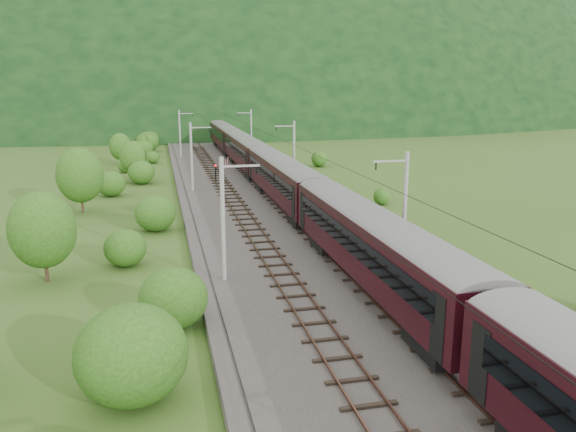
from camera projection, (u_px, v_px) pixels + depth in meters
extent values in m
plane|color=#345019|center=(316.00, 277.00, 37.84)|extent=(600.00, 600.00, 0.00)
cube|color=#38332D|center=(284.00, 236.00, 47.28)|extent=(14.00, 220.00, 0.30)
cube|color=#512F22|center=(247.00, 235.00, 46.52)|extent=(0.08, 220.00, 0.15)
cube|color=#512F22|center=(264.00, 234.00, 46.83)|extent=(0.08, 220.00, 0.15)
cube|color=black|center=(256.00, 236.00, 46.71)|extent=(2.40, 220.00, 0.12)
cube|color=#512F22|center=(303.00, 231.00, 47.57)|extent=(0.08, 220.00, 0.15)
cube|color=#512F22|center=(320.00, 230.00, 47.89)|extent=(0.08, 220.00, 0.15)
cube|color=black|center=(311.00, 232.00, 47.76)|extent=(2.40, 220.00, 0.12)
cylinder|color=gray|center=(223.00, 220.00, 35.48)|extent=(0.28, 0.28, 8.00)
cube|color=gray|center=(241.00, 166.00, 34.96)|extent=(2.40, 0.12, 0.12)
cylinder|color=black|center=(257.00, 170.00, 35.25)|extent=(0.10, 0.10, 0.50)
cylinder|color=gray|center=(192.00, 157.00, 65.82)|extent=(0.28, 0.28, 8.00)
cube|color=gray|center=(201.00, 128.00, 65.30)|extent=(2.40, 0.12, 0.12)
cylinder|color=black|center=(209.00, 130.00, 65.59)|extent=(0.10, 0.10, 0.50)
cylinder|color=gray|center=(180.00, 134.00, 96.15)|extent=(0.28, 0.28, 8.00)
cube|color=gray|center=(186.00, 114.00, 95.63)|extent=(2.40, 0.12, 0.12)
cylinder|color=black|center=(192.00, 115.00, 95.92)|extent=(0.10, 0.10, 0.50)
cylinder|color=gray|center=(174.00, 122.00, 126.49)|extent=(0.28, 0.28, 8.00)
cube|color=gray|center=(179.00, 106.00, 125.97)|extent=(2.40, 0.12, 0.12)
cylinder|color=black|center=(183.00, 108.00, 126.26)|extent=(0.10, 0.10, 0.50)
cylinder|color=gray|center=(170.00, 114.00, 156.83)|extent=(0.28, 0.28, 8.00)
cube|color=gray|center=(174.00, 102.00, 156.30)|extent=(2.40, 0.12, 0.12)
cylinder|color=black|center=(178.00, 103.00, 156.59)|extent=(0.10, 0.10, 0.50)
cylinder|color=gray|center=(405.00, 210.00, 38.20)|extent=(0.28, 0.28, 8.00)
cube|color=gray|center=(390.00, 161.00, 37.16)|extent=(2.40, 0.12, 0.12)
cylinder|color=black|center=(376.00, 166.00, 37.01)|extent=(0.10, 0.10, 0.50)
cylinder|color=gray|center=(294.00, 154.00, 68.54)|extent=(0.28, 0.28, 8.00)
cube|color=gray|center=(284.00, 126.00, 67.49)|extent=(2.40, 0.12, 0.12)
cylinder|color=black|center=(276.00, 129.00, 67.34)|extent=(0.10, 0.10, 0.50)
cylinder|color=gray|center=(251.00, 132.00, 98.88)|extent=(0.28, 0.28, 8.00)
cube|color=gray|center=(244.00, 113.00, 97.83)|extent=(2.40, 0.12, 0.12)
cylinder|color=black|center=(239.00, 115.00, 97.68)|extent=(0.10, 0.10, 0.50)
cylinder|color=gray|center=(229.00, 121.00, 129.21)|extent=(0.28, 0.28, 8.00)
cube|color=gray|center=(223.00, 106.00, 128.16)|extent=(2.40, 0.12, 0.12)
cylinder|color=black|center=(219.00, 107.00, 128.01)|extent=(0.10, 0.10, 0.50)
cylinder|color=gray|center=(215.00, 114.00, 159.55)|extent=(0.28, 0.28, 8.00)
cube|color=gray|center=(210.00, 102.00, 158.50)|extent=(2.40, 0.12, 0.12)
cylinder|color=black|center=(206.00, 103.00, 158.35)|extent=(0.10, 0.10, 0.50)
cylinder|color=black|center=(255.00, 155.00, 45.15)|extent=(0.03, 198.00, 0.03)
cylinder|color=black|center=(312.00, 153.00, 46.20)|extent=(0.03, 198.00, 0.03)
ellipsoid|color=black|center=(176.00, 109.00, 284.31)|extent=(504.00, 360.00, 244.00)
cube|color=black|center=(374.00, 245.00, 33.65)|extent=(3.24, 24.54, 3.35)
cylinder|color=slate|center=(375.00, 221.00, 33.30)|extent=(3.24, 24.42, 3.24)
cube|color=black|center=(349.00, 241.00, 33.20)|extent=(0.05, 21.60, 1.28)
cube|color=black|center=(400.00, 237.00, 33.92)|extent=(0.05, 21.60, 1.28)
cube|color=black|center=(442.00, 341.00, 26.01)|extent=(2.45, 3.57, 1.00)
cube|color=black|center=(331.00, 242.00, 42.29)|extent=(2.45, 3.57, 1.00)
cube|color=black|center=(283.00, 178.00, 57.52)|extent=(3.24, 24.54, 3.35)
cylinder|color=slate|center=(283.00, 164.00, 57.18)|extent=(3.24, 24.42, 3.24)
cube|color=black|center=(268.00, 175.00, 57.07)|extent=(0.05, 21.60, 1.28)
cube|color=black|center=(299.00, 174.00, 57.79)|extent=(0.05, 21.60, 1.28)
cube|color=black|center=(304.00, 218.00, 49.88)|extent=(2.45, 3.57, 1.00)
cube|color=black|center=(268.00, 185.00, 66.17)|extent=(2.45, 3.57, 1.00)
cube|color=black|center=(246.00, 150.00, 81.40)|extent=(3.24, 24.54, 3.35)
cylinder|color=slate|center=(245.00, 140.00, 81.05)|extent=(3.24, 24.42, 3.24)
cube|color=black|center=(234.00, 148.00, 80.94)|extent=(0.05, 21.60, 1.28)
cube|color=black|center=(257.00, 147.00, 81.66)|extent=(0.05, 21.60, 1.28)
cube|color=black|center=(256.00, 174.00, 73.76)|extent=(2.45, 3.57, 1.00)
cube|color=black|center=(238.00, 158.00, 90.04)|extent=(2.45, 3.57, 1.00)
cube|color=black|center=(225.00, 135.00, 105.27)|extent=(3.24, 24.54, 3.35)
cylinder|color=slate|center=(225.00, 127.00, 104.92)|extent=(3.24, 24.42, 3.24)
cube|color=black|center=(216.00, 133.00, 104.82)|extent=(0.05, 21.60, 1.28)
cube|color=black|center=(234.00, 133.00, 105.54)|extent=(0.05, 21.60, 1.28)
cube|color=black|center=(231.00, 152.00, 97.63)|extent=(2.45, 3.57, 1.00)
cube|color=black|center=(220.00, 142.00, 113.92)|extent=(2.45, 3.57, 1.00)
cube|color=navy|center=(208.00, 123.00, 138.66)|extent=(3.24, 20.08, 3.35)
cylinder|color=slate|center=(208.00, 116.00, 138.31)|extent=(3.24, 19.98, 3.24)
cube|color=black|center=(201.00, 121.00, 138.21)|extent=(0.05, 17.67, 1.28)
cube|color=black|center=(215.00, 121.00, 138.93)|extent=(0.05, 17.67, 1.28)
cube|color=black|center=(211.00, 134.00, 132.50)|extent=(2.45, 3.57, 1.00)
cube|color=black|center=(206.00, 129.00, 145.83)|extent=(2.45, 3.57, 1.00)
cube|color=yellow|center=(205.00, 121.00, 148.04)|extent=(3.30, 0.50, 3.01)
cube|color=yellow|center=(212.00, 126.00, 129.39)|extent=(3.30, 0.50, 3.01)
cube|color=black|center=(207.00, 113.00, 140.98)|extent=(0.08, 1.60, 1.00)
cylinder|color=red|center=(225.00, 164.00, 83.67)|extent=(0.15, 0.15, 1.38)
cylinder|color=red|center=(228.00, 162.00, 84.83)|extent=(0.17, 0.17, 1.55)
cylinder|color=black|center=(216.00, 175.00, 71.10)|extent=(0.16, 0.16, 2.23)
sphere|color=red|center=(215.00, 166.00, 70.83)|extent=(0.27, 0.27, 0.27)
ellipsoid|color=#234612|center=(132.00, 355.00, 22.63)|extent=(4.57, 4.57, 4.12)
ellipsoid|color=#234612|center=(173.00, 298.00, 29.66)|extent=(3.67, 3.67, 3.31)
ellipsoid|color=#234612|center=(125.00, 248.00, 39.77)|extent=(2.98, 2.98, 2.68)
ellipsoid|color=#234612|center=(155.00, 213.00, 49.21)|extent=(3.59, 3.59, 3.23)
ellipsoid|color=#234612|center=(152.00, 204.00, 55.75)|extent=(2.19, 2.19, 1.97)
ellipsoid|color=#234612|center=(111.00, 184.00, 64.48)|extent=(3.27, 3.27, 2.95)
ellipsoid|color=#234612|center=(141.00, 172.00, 72.28)|extent=(3.42, 3.42, 3.07)
ellipsoid|color=#234612|center=(126.00, 166.00, 81.64)|extent=(2.22, 2.22, 2.00)
ellipsoid|color=#234612|center=(152.00, 157.00, 91.27)|extent=(2.23, 2.23, 2.01)
ellipsoid|color=#234612|center=(144.00, 149.00, 98.91)|extent=(3.28, 3.28, 2.95)
ellipsoid|color=#234612|center=(147.00, 142.00, 106.01)|extent=(4.25, 4.25, 3.82)
ellipsoid|color=#234612|center=(150.00, 139.00, 115.48)|extent=(3.48, 3.48, 3.13)
ellipsoid|color=#234612|center=(142.00, 133.00, 123.58)|extent=(4.55, 4.55, 4.10)
cylinder|color=black|center=(45.00, 258.00, 36.58)|extent=(0.24, 0.24, 3.30)
ellipsoid|color=#234612|center=(42.00, 230.00, 36.14)|extent=(4.24, 4.24, 5.09)
cylinder|color=black|center=(82.00, 195.00, 56.14)|extent=(0.24, 0.24, 3.57)
ellipsoid|color=#234612|center=(80.00, 175.00, 55.67)|extent=(4.60, 4.60, 5.51)
cylinder|color=black|center=(135.00, 171.00, 74.22)|extent=(0.24, 0.24, 2.93)
ellipsoid|color=#234612|center=(134.00, 158.00, 73.83)|extent=(3.76, 3.76, 4.51)
cylinder|color=black|center=(121.00, 156.00, 89.26)|extent=(0.24, 0.24, 2.75)
ellipsoid|color=#234612|center=(120.00, 147.00, 88.90)|extent=(3.53, 3.53, 4.24)
ellipsoid|color=#234612|center=(382.00, 197.00, 60.09)|extent=(1.79, 1.79, 1.61)
ellipsoid|color=#234612|center=(319.00, 160.00, 87.39)|extent=(2.55, 2.55, 2.30)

